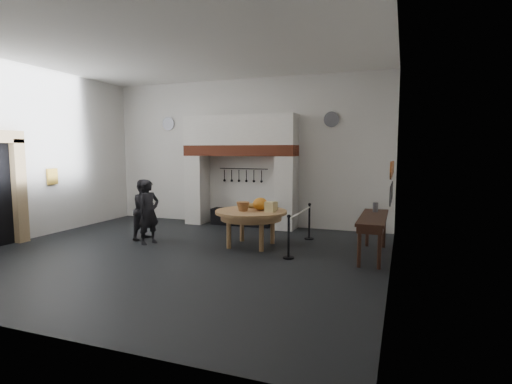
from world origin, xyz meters
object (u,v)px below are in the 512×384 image
(work_table, at_px, (251,212))
(side_table, at_px, (373,217))
(barrier_post_near, at_px, (289,238))
(visitor_near, at_px, (149,212))
(iron_range, at_px, (241,217))
(barrier_post_far, at_px, (309,222))
(visitor_far, at_px, (145,209))

(work_table, distance_m, side_table, 2.84)
(barrier_post_near, bearing_deg, visitor_near, 178.02)
(barrier_post_near, bearing_deg, iron_range, 127.26)
(work_table, xyz_separation_m, side_table, (2.84, 0.02, 0.03))
(side_table, bearing_deg, barrier_post_far, 144.44)
(visitor_near, distance_m, visitor_far, 0.57)
(iron_range, bearing_deg, work_table, -62.38)
(work_table, distance_m, visitor_far, 2.89)
(iron_range, relative_size, barrier_post_far, 2.11)
(work_table, relative_size, visitor_far, 1.11)
(barrier_post_far, bearing_deg, barrier_post_near, -90.00)
(barrier_post_near, height_order, barrier_post_far, same)
(work_table, height_order, side_table, side_table)
(barrier_post_near, distance_m, barrier_post_far, 2.00)
(iron_range, height_order, visitor_near, visitor_near)
(visitor_near, bearing_deg, barrier_post_near, -72.11)
(visitor_far, distance_m, barrier_post_far, 4.31)
(barrier_post_near, bearing_deg, side_table, 25.29)
(iron_range, xyz_separation_m, barrier_post_far, (2.42, -1.18, 0.20))
(visitor_near, relative_size, barrier_post_far, 1.78)
(work_table, bearing_deg, visitor_far, -175.03)
(visitor_near, bearing_deg, side_table, -62.95)
(visitor_near, relative_size, barrier_post_near, 1.78)
(work_table, relative_size, side_table, 0.79)
(visitor_near, height_order, barrier_post_far, visitor_near)
(visitor_far, relative_size, barrier_post_far, 1.74)
(work_table, bearing_deg, barrier_post_far, 46.54)
(iron_range, xyz_separation_m, side_table, (4.10, -2.38, 0.62))
(visitor_near, distance_m, side_table, 5.36)
(work_table, bearing_deg, side_table, 0.41)
(side_table, distance_m, barrier_post_far, 2.11)
(visitor_far, xyz_separation_m, barrier_post_far, (4.04, 1.47, -0.33))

